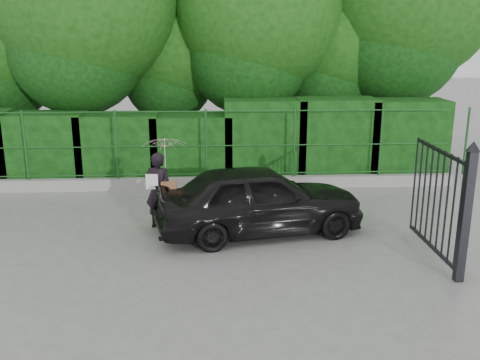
{
  "coord_description": "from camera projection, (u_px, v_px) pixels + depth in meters",
  "views": [
    {
      "loc": [
        0.55,
        -9.1,
        3.97
      ],
      "look_at": [
        1.11,
        1.3,
        1.1
      ],
      "focal_mm": 40.0,
      "sensor_mm": 36.0,
      "label": 1
    }
  ],
  "objects": [
    {
      "name": "hedge",
      "position": [
        201.0,
        143.0,
        14.83
      ],
      "size": [
        14.2,
        1.2,
        2.24
      ],
      "color": "black",
      "rests_on": "ground"
    },
    {
      "name": "car",
      "position": [
        259.0,
        199.0,
        10.84
      ],
      "size": [
        4.45,
        2.49,
        1.43
      ],
      "primitive_type": "imported",
      "rotation": [
        0.0,
        0.0,
        1.77
      ],
      "color": "black",
      "rests_on": "ground"
    },
    {
      "name": "trees",
      "position": [
        230.0,
        11.0,
        16.07
      ],
      "size": [
        17.1,
        6.15,
        8.08
      ],
      "color": "black",
      "rests_on": "ground"
    },
    {
      "name": "kerb",
      "position": [
        192.0,
        183.0,
        14.08
      ],
      "size": [
        14.0,
        0.25,
        0.3
      ],
      "primitive_type": "cube",
      "color": "#9E9E99",
      "rests_on": "ground"
    },
    {
      "name": "ground",
      "position": [
        183.0,
        257.0,
        9.79
      ],
      "size": [
        80.0,
        80.0,
        0.0
      ],
      "primitive_type": "plane",
      "color": "gray"
    },
    {
      "name": "gate",
      "position": [
        453.0,
        204.0,
        9.01
      ],
      "size": [
        0.22,
        2.33,
        2.36
      ],
      "color": "black",
      "rests_on": "ground"
    },
    {
      "name": "fence",
      "position": [
        199.0,
        144.0,
        13.81
      ],
      "size": [
        14.13,
        0.06,
        1.8
      ],
      "color": "#1A4F1C",
      "rests_on": "kerb"
    },
    {
      "name": "woman",
      "position": [
        163.0,
        169.0,
        11.02
      ],
      "size": [
        0.95,
        0.95,
        1.92
      ],
      "color": "black",
      "rests_on": "ground"
    }
  ]
}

